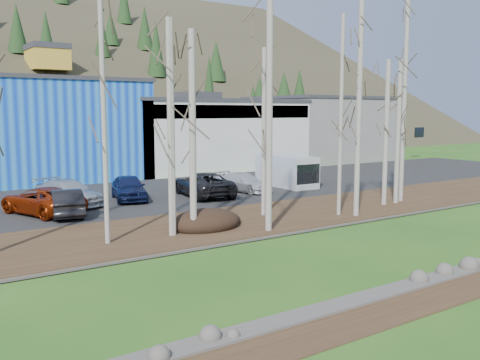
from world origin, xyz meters
TOP-DOWN VIEW (x-y plane):
  - dirt_strip at (0.00, 2.10)m, footprint 80.00×1.80m
  - near_bank_rocks at (0.00, 3.10)m, footprint 80.00×0.80m
  - river at (0.00, 7.20)m, footprint 80.00×8.00m
  - far_bank_rocks at (0.00, 11.30)m, footprint 80.00×0.80m
  - far_bank at (0.00, 14.50)m, footprint 80.00×7.00m
  - parking_lot at (0.00, 25.00)m, footprint 80.00×14.00m
  - building_blue at (-6.00, 39.00)m, footprint 20.40×12.24m
  - building_white at (12.00, 38.98)m, footprint 18.36×12.24m
  - building_grey at (28.00, 39.00)m, footprint 14.28×12.24m
  - dirt_mound at (-2.50, 13.77)m, footprint 3.48×2.46m
  - birch_1 at (-7.37, 13.59)m, footprint 0.21×0.21m
  - birch_2 at (-3.48, 13.20)m, footprint 0.31×0.31m
  - birch_3 at (-4.41, 13.36)m, footprint 0.24×0.24m
  - birch_4 at (-0.34, 11.73)m, footprint 0.30×0.30m
  - birch_5 at (1.71, 14.87)m, footprint 0.22×0.22m
  - birch_6 at (5.07, 12.65)m, footprint 0.20×0.20m
  - birch_7 at (5.66, 11.96)m, footprint 0.28×0.28m
  - birch_8 at (9.54, 13.43)m, footprint 0.28×0.28m
  - birch_9 at (11.41, 13.72)m, footprint 0.27×0.27m
  - birch_10 at (10.60, 13.43)m, footprint 0.28×0.28m
  - birch_11 at (-4.50, 13.36)m, footprint 0.24×0.24m
  - car_1 at (-7.03, 20.50)m, footprint 2.37×4.58m
  - car_2 at (-7.94, 21.83)m, footprint 4.03×5.74m
  - car_3 at (-5.96, 23.74)m, footprint 3.39×5.46m
  - car_4 at (-2.29, 23.49)m, footprint 2.91×4.87m
  - car_5 at (2.28, 22.10)m, footprint 3.52×6.03m
  - car_6 at (5.61, 22.38)m, footprint 2.78×4.70m
  - van_white at (9.85, 22.71)m, footprint 2.36×5.21m

SIDE VIEW (x-z plane):
  - near_bank_rocks at x=0.00m, z-range -0.25..0.25m
  - river at x=0.00m, z-range -0.45..0.45m
  - far_bank_rocks at x=0.00m, z-range -0.23..0.23m
  - dirt_strip at x=0.00m, z-range 0.00..0.03m
  - parking_lot at x=0.00m, z-range 0.00..0.14m
  - far_bank at x=0.00m, z-range 0.00..0.15m
  - dirt_mound at x=-2.50m, z-range 0.15..0.83m
  - car_6 at x=5.61m, z-range 0.14..1.42m
  - car_1 at x=-7.03m, z-range 0.14..1.58m
  - car_2 at x=-7.94m, z-range 0.14..1.60m
  - car_3 at x=-5.96m, z-range 0.14..1.62m
  - car_4 at x=-2.29m, z-range 0.14..1.69m
  - car_5 at x=2.28m, z-range 0.14..1.72m
  - van_white at x=9.85m, z-range 0.14..2.38m
  - building_white at x=12.00m, z-range 0.01..6.81m
  - building_grey at x=28.00m, z-range 0.01..7.31m
  - building_blue at x=-6.00m, z-range 0.01..8.31m
  - birch_8 at x=9.54m, z-range 0.15..8.58m
  - birch_10 at x=10.60m, z-range 0.15..8.58m
  - birch_5 at x=1.71m, z-range 0.15..8.87m
  - birch_2 at x=-3.48m, z-range 0.15..9.15m
  - birch_3 at x=-4.41m, z-range 0.15..9.57m
  - birch_11 at x=-4.50m, z-range 0.15..9.57m
  - birch_1 at x=-7.37m, z-range 0.15..10.33m
  - birch_4 at x=-0.34m, z-range 0.15..10.52m
  - birch_6 at x=5.07m, z-range 0.15..10.56m
  - birch_7 at x=5.66m, z-range 0.15..11.20m
  - birch_9 at x=11.41m, z-range 0.15..12.95m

